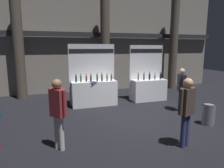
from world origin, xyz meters
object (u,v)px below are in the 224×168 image
at_px(visitor_0, 181,86).
at_px(visitor_2, 58,109).
at_px(trash_bin, 208,114).
at_px(visitor_3, 187,107).
at_px(exhibitor_booth_1, 148,87).
at_px(exhibitor_booth_0, 94,90).

distance_m(visitor_0, visitor_2, 4.95).
distance_m(trash_bin, visitor_0, 1.64).
distance_m(trash_bin, visitor_3, 2.05).
distance_m(exhibitor_booth_1, visitor_0, 1.92).
xyz_separation_m(visitor_2, visitor_3, (2.95, -0.81, -0.01)).
relative_size(trash_bin, visitor_2, 0.39).
bearing_deg(visitor_3, visitor_2, -32.19).
xyz_separation_m(exhibitor_booth_1, visitor_3, (-1.28, -4.33, 0.40)).
xyz_separation_m(exhibitor_booth_1, visitor_0, (0.42, -1.84, 0.38)).
relative_size(visitor_0, visitor_2, 0.96).
xyz_separation_m(trash_bin, visitor_0, (0.04, 1.50, 0.65)).
bearing_deg(visitor_0, visitor_2, -44.97).
xyz_separation_m(exhibitor_booth_0, trash_bin, (2.97, -3.27, -0.30)).
bearing_deg(exhibitor_booth_0, visitor_2, -115.35).
bearing_deg(visitor_3, visitor_0, -141.10).
height_order(exhibitor_booth_0, exhibitor_booth_1, exhibitor_booth_0).
distance_m(visitor_2, visitor_3, 3.06).
bearing_deg(exhibitor_booth_1, exhibitor_booth_0, -178.59).
bearing_deg(visitor_2, exhibitor_booth_1, 90.90).
relative_size(trash_bin, visitor_3, 0.39).
xyz_separation_m(trash_bin, visitor_2, (-4.61, -0.19, 0.68)).
height_order(visitor_2, visitor_3, visitor_2).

